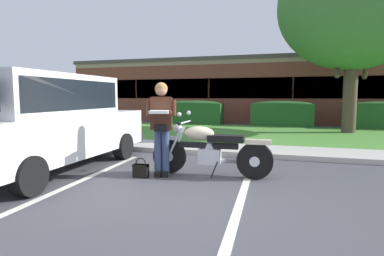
# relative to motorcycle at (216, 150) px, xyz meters

# --- Properties ---
(ground_plane) EXTENTS (140.00, 140.00, 0.00)m
(ground_plane) POSITION_rel_motorcycle_xyz_m (-0.03, -1.19, -0.48)
(ground_plane) COLOR #424247
(curb_strip) EXTENTS (60.00, 0.20, 0.12)m
(curb_strip) POSITION_rel_motorcycle_xyz_m (-0.03, 2.01, -0.42)
(curb_strip) COLOR #B7B2A8
(curb_strip) RESTS_ON ground
(concrete_walk) EXTENTS (60.00, 1.50, 0.08)m
(concrete_walk) POSITION_rel_motorcycle_xyz_m (-0.03, 2.86, -0.44)
(concrete_walk) COLOR #B7B2A8
(concrete_walk) RESTS_ON ground
(grass_lawn) EXTENTS (60.00, 6.32, 0.06)m
(grass_lawn) POSITION_rel_motorcycle_xyz_m (-0.03, 6.77, -0.45)
(grass_lawn) COLOR #478433
(grass_lawn) RESTS_ON ground
(stall_stripe_0) EXTENTS (0.38, 4.40, 0.01)m
(stall_stripe_0) POSITION_rel_motorcycle_xyz_m (-2.14, -0.99, -0.48)
(stall_stripe_0) COLOR silver
(stall_stripe_0) RESTS_ON ground
(stall_stripe_1) EXTENTS (0.38, 4.40, 0.01)m
(stall_stripe_1) POSITION_rel_motorcycle_xyz_m (0.65, -0.99, -0.48)
(stall_stripe_1) COLOR silver
(stall_stripe_1) RESTS_ON ground
(motorcycle) EXTENTS (2.24, 0.82, 1.18)m
(motorcycle) POSITION_rel_motorcycle_xyz_m (0.00, 0.00, 0.00)
(motorcycle) COLOR black
(motorcycle) RESTS_ON ground
(rider_person) EXTENTS (0.54, 0.65, 1.70)m
(rider_person) POSITION_rel_motorcycle_xyz_m (-0.93, -0.32, 0.53)
(rider_person) COLOR black
(rider_person) RESTS_ON ground
(handbag) EXTENTS (0.28, 0.13, 0.36)m
(handbag) POSITION_rel_motorcycle_xyz_m (-1.25, -0.52, -0.34)
(handbag) COLOR black
(handbag) RESTS_ON ground
(parked_suv_adjacent) EXTENTS (2.14, 4.90, 1.86)m
(parked_suv_adjacent) POSITION_rel_motorcycle_xyz_m (-3.26, -0.62, 0.48)
(parked_suv_adjacent) COLOR white
(parked_suv_adjacent) RESTS_ON ground
(shade_tree) EXTENTS (5.61, 5.61, 7.23)m
(shade_tree) POSITION_rel_motorcycle_xyz_m (3.40, 8.00, 4.34)
(shade_tree) COLOR #4C3D2D
(shade_tree) RESTS_ON ground
(hedge_left) EXTENTS (3.00, 0.90, 1.24)m
(hedge_left) POSITION_rel_motorcycle_xyz_m (-3.56, 10.11, 0.17)
(hedge_left) COLOR #235623
(hedge_left) RESTS_ON ground
(hedge_center_left) EXTENTS (2.85, 0.90, 1.24)m
(hedge_center_left) POSITION_rel_motorcycle_xyz_m (0.83, 10.11, 0.17)
(hedge_center_left) COLOR #235623
(hedge_center_left) RESTS_ON ground
(brick_building) EXTENTS (26.32, 10.37, 3.64)m
(brick_building) POSITION_rel_motorcycle_xyz_m (1.29, 16.72, 1.34)
(brick_building) COLOR brown
(brick_building) RESTS_ON ground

